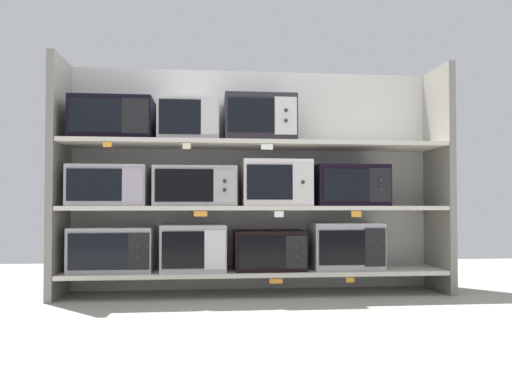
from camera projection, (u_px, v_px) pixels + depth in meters
The scene contains 26 objects.
ground at pixel (275, 331), 2.50m from camera, with size 6.69×6.00×0.02m, color gray.
back_panel at pixel (253, 180), 3.75m from camera, with size 2.89×0.04×1.66m, color #B2B2AD.
upright_left at pixel (59, 177), 3.39m from camera, with size 0.05×0.43×1.66m, color gray.
upright_right at pixel (439, 179), 3.65m from camera, with size 0.05×0.43×1.66m, color gray.
shelf_0 at pixel (256, 272), 3.50m from camera, with size 2.69×0.43×0.03m, color beige.
microwave_0 at pixel (113, 249), 3.40m from camera, with size 0.56×0.34×0.31m.
microwave_1 at pixel (194, 247), 3.46m from camera, with size 0.45×0.41×0.33m.
microwave_2 at pixel (269, 250), 3.51m from camera, with size 0.50×0.37×0.28m.
microwave_3 at pixel (345, 246), 3.56m from camera, with size 0.50×0.36×0.33m.
price_tag_0 at pixel (276, 281), 3.29m from camera, with size 0.09×0.00×0.03m, color orange.
price_tag_1 at pixel (350, 280), 3.34m from camera, with size 0.06×0.00×0.03m, color orange.
shelf_1 at pixel (256, 208), 3.51m from camera, with size 2.69×0.43×0.03m, color beige.
microwave_4 at pixel (110, 186), 3.41m from camera, with size 0.52×0.42×0.28m.
microwave_5 at pixel (196, 187), 3.47m from camera, with size 0.57×0.43×0.28m.
microwave_6 at pixel (275, 183), 3.53m from camera, with size 0.48×0.42×0.32m.
microwave_7 at pixel (349, 186), 3.58m from camera, with size 0.51×0.41×0.29m.
price_tag_2 at pixel (200, 214), 3.26m from camera, with size 0.09×0.00×0.03m, color orange.
price_tag_3 at pixel (279, 214), 3.31m from camera, with size 0.06×0.00×0.04m, color white.
price_tag_4 at pixel (356, 214), 3.36m from camera, with size 0.07×0.00×0.04m, color orange.
shelf_2 at pixel (256, 145), 3.52m from camera, with size 2.69×0.43×0.03m, color beige.
microwave_8 at pixel (113, 120), 3.43m from camera, with size 0.56×0.36×0.30m.
microwave_9 at pixel (189, 121), 3.48m from camera, with size 0.42×0.38×0.29m.
microwave_10 at pixel (259, 120), 3.53m from camera, with size 0.50×0.41×0.33m.
price_tag_5 at pixel (107, 145), 3.21m from camera, with size 0.06×0.00×0.03m, color orange.
price_tag_6 at pixel (187, 146), 3.26m from camera, with size 0.05×0.00×0.04m, color beige.
price_tag_7 at pixel (267, 147), 3.31m from camera, with size 0.08×0.00×0.04m, color white.
Camera 1 is at (-0.33, -3.50, 0.64)m, focal length 34.30 mm.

